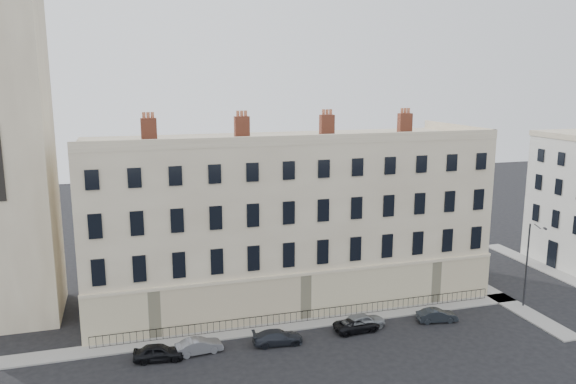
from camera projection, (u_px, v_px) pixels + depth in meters
name	position (u px, v px, depth m)	size (l,w,h in m)	color
ground	(402.00, 340.00, 44.17)	(160.00, 160.00, 0.00)	black
terrace	(286.00, 218.00, 52.25)	(36.22, 12.22, 17.00)	#C1AF90
pavement_terrace	(263.00, 329.00, 46.03)	(48.00, 2.00, 0.12)	gray
pavement_east_return	(481.00, 287.00, 55.33)	(2.00, 24.00, 0.12)	gray
pavement_adjacent	(550.00, 271.00, 60.02)	(2.00, 20.00, 0.12)	gray
railings	(308.00, 316.00, 47.44)	(35.00, 0.04, 0.96)	black
car_a	(159.00, 352.00, 40.95)	(1.47, 3.64, 1.24)	black
car_b	(199.00, 346.00, 42.02)	(1.23, 3.52, 1.16)	slate
car_c	(278.00, 337.00, 43.46)	(1.59, 3.92, 1.14)	#22262E
car_d	(357.00, 325.00, 45.72)	(1.76, 3.83, 1.06)	black
car_e	(363.00, 321.00, 46.16)	(1.55, 3.86, 1.32)	gray
car_f	(437.00, 315.00, 47.49)	(1.18, 3.39, 1.12)	black
streetlamp	(528.00, 262.00, 49.80)	(0.76, 1.59, 7.75)	#2B2B2F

